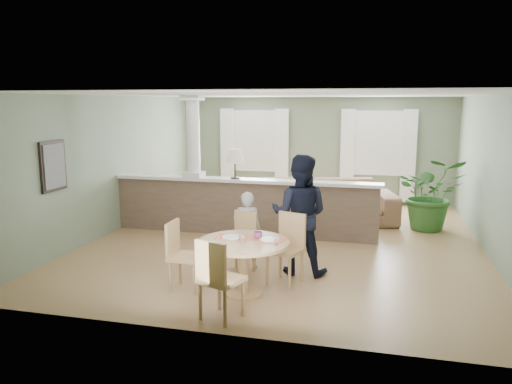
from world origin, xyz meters
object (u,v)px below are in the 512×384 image
(houseplant, at_px, (431,194))
(child_person, at_px, (247,230))
(chair_far_man, at_px, (288,245))
(chair_side, at_px, (181,252))
(chair_far_boy, at_px, (241,239))
(chair_near, at_px, (217,276))
(man_person, at_px, (300,215))
(sofa, at_px, (321,202))
(dining_table, at_px, (244,252))

(houseplant, bearing_deg, child_person, -133.06)
(chair_far_man, xyz_separation_m, chair_side, (-1.38, -0.65, -0.02))
(chair_far_boy, distance_m, chair_near, 1.76)
(chair_side, bearing_deg, child_person, -30.35)
(chair_side, height_order, man_person, man_person)
(sofa, height_order, child_person, child_person)
(chair_far_boy, height_order, chair_far_man, chair_far_man)
(chair_side, relative_size, man_person, 0.53)
(houseplant, distance_m, man_person, 3.91)
(sofa, height_order, chair_far_boy, chair_far_boy)
(houseplant, relative_size, dining_table, 1.20)
(chair_near, relative_size, child_person, 0.82)
(dining_table, height_order, chair_near, chair_near)
(chair_far_boy, height_order, chair_side, chair_side)
(chair_near, bearing_deg, chair_side, -27.16)
(sofa, relative_size, chair_far_man, 3.14)
(child_person, bearing_deg, man_person, 171.53)
(houseplant, distance_m, child_person, 4.40)
(houseplant, xyz_separation_m, chair_far_boy, (-3.04, -3.42, -0.23))
(houseplant, height_order, child_person, houseplant)
(houseplant, height_order, chair_near, houseplant)
(sofa, height_order, chair_far_man, chair_far_man)
(houseplant, bearing_deg, chair_near, -118.75)
(sofa, xyz_separation_m, child_person, (-0.77, -3.27, 0.15))
(chair_far_boy, height_order, chair_near, chair_near)
(child_person, height_order, man_person, man_person)
(chair_far_boy, xyz_separation_m, man_person, (0.86, 0.18, 0.40))
(sofa, relative_size, man_person, 1.73)
(chair_side, bearing_deg, chair_far_boy, -34.32)
(dining_table, distance_m, man_person, 1.25)
(sofa, relative_size, chair_side, 3.27)
(man_person, bearing_deg, sofa, -86.22)
(houseplant, distance_m, chair_side, 5.65)
(chair_far_man, height_order, child_person, child_person)
(chair_near, distance_m, man_person, 2.07)
(dining_table, distance_m, chair_side, 0.90)
(sofa, xyz_separation_m, chair_near, (-0.60, -5.23, 0.09))
(houseplant, distance_m, chair_far_boy, 4.58)
(sofa, distance_m, chair_far_boy, 3.57)
(chair_side, height_order, child_person, child_person)
(man_person, bearing_deg, child_person, 0.77)
(houseplant, height_order, chair_far_boy, houseplant)
(chair_far_man, bearing_deg, sofa, 108.76)
(houseplant, relative_size, child_person, 1.22)
(houseplant, relative_size, man_person, 0.82)
(child_person, bearing_deg, chair_near, 88.35)
(sofa, height_order, chair_side, chair_side)
(chair_far_man, bearing_deg, man_person, 96.30)
(dining_table, xyz_separation_m, child_person, (-0.25, 1.09, 0.01))
(sofa, height_order, houseplant, houseplant)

